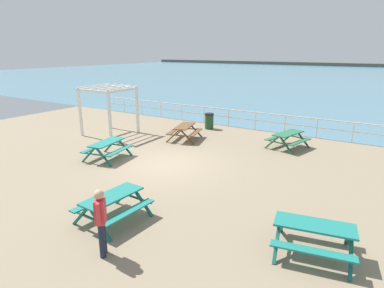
{
  "coord_description": "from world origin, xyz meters",
  "views": [
    {
      "loc": [
        7.82,
        -10.4,
        4.65
      ],
      "look_at": [
        0.78,
        0.8,
        0.8
      ],
      "focal_mm": 30.5,
      "sensor_mm": 36.0,
      "label": 1
    }
  ],
  "objects_px": {
    "lattice_pergola": "(109,99)",
    "picnic_table_far_right": "(314,231)",
    "picnic_table_mid_centre": "(113,201)",
    "picnic_table_near_right": "(288,137)",
    "visitor": "(101,219)",
    "picnic_table_near_left": "(185,129)",
    "picnic_table_far_left": "(107,146)",
    "litter_bin": "(209,121)"
  },
  "relations": [
    {
      "from": "picnic_table_far_right",
      "to": "litter_bin",
      "type": "relative_size",
      "value": 2.16
    },
    {
      "from": "picnic_table_far_left",
      "to": "visitor",
      "type": "relative_size",
      "value": 1.23
    },
    {
      "from": "picnic_table_far_left",
      "to": "picnic_table_far_right",
      "type": "xyz_separation_m",
      "value": [
        9.26,
        -2.41,
        0.0
      ]
    },
    {
      "from": "picnic_table_far_left",
      "to": "visitor",
      "type": "bearing_deg",
      "value": -144.7
    },
    {
      "from": "picnic_table_mid_centre",
      "to": "lattice_pergola",
      "type": "relative_size",
      "value": 0.69
    },
    {
      "from": "picnic_table_near_left",
      "to": "picnic_table_mid_centre",
      "type": "relative_size",
      "value": 1.14
    },
    {
      "from": "picnic_table_near_right",
      "to": "lattice_pergola",
      "type": "distance_m",
      "value": 9.81
    },
    {
      "from": "litter_bin",
      "to": "picnic_table_near_right",
      "type": "bearing_deg",
      "value": -16.04
    },
    {
      "from": "lattice_pergola",
      "to": "picnic_table_far_right",
      "type": "bearing_deg",
      "value": -25.89
    },
    {
      "from": "picnic_table_mid_centre",
      "to": "lattice_pergola",
      "type": "height_order",
      "value": "lattice_pergola"
    },
    {
      "from": "visitor",
      "to": "litter_bin",
      "type": "xyz_separation_m",
      "value": [
        -4.11,
        12.4,
        -0.47
      ]
    },
    {
      "from": "picnic_table_near_left",
      "to": "picnic_table_far_left",
      "type": "bearing_deg",
      "value": 149.87
    },
    {
      "from": "litter_bin",
      "to": "picnic_table_far_left",
      "type": "bearing_deg",
      "value": -97.92
    },
    {
      "from": "picnic_table_far_right",
      "to": "litter_bin",
      "type": "distance_m",
      "value": 12.76
    },
    {
      "from": "picnic_table_mid_centre",
      "to": "picnic_table_far_left",
      "type": "relative_size",
      "value": 0.92
    },
    {
      "from": "visitor",
      "to": "lattice_pergola",
      "type": "distance_m",
      "value": 11.74
    },
    {
      "from": "litter_bin",
      "to": "picnic_table_far_right",
      "type": "bearing_deg",
      "value": -49.75
    },
    {
      "from": "picnic_table_near_right",
      "to": "picnic_table_far_right",
      "type": "xyz_separation_m",
      "value": [
        3.01,
        -8.23,
        0.0
      ]
    },
    {
      "from": "picnic_table_mid_centre",
      "to": "picnic_table_far_left",
      "type": "height_order",
      "value": "same"
    },
    {
      "from": "picnic_table_near_left",
      "to": "picnic_table_far_right",
      "type": "height_order",
      "value": "same"
    },
    {
      "from": "picnic_table_far_left",
      "to": "picnic_table_far_right",
      "type": "height_order",
      "value": "same"
    },
    {
      "from": "picnic_table_far_left",
      "to": "lattice_pergola",
      "type": "distance_m",
      "value": 4.7
    },
    {
      "from": "picnic_table_near_right",
      "to": "litter_bin",
      "type": "bearing_deg",
      "value": 88.16
    },
    {
      "from": "picnic_table_far_left",
      "to": "lattice_pergola",
      "type": "xyz_separation_m",
      "value": [
        -3.11,
        3.22,
        1.41
      ]
    },
    {
      "from": "visitor",
      "to": "lattice_pergola",
      "type": "bearing_deg",
      "value": 97.36
    },
    {
      "from": "picnic_table_near_left",
      "to": "lattice_pergola",
      "type": "bearing_deg",
      "value": 90.29
    },
    {
      "from": "picnic_table_far_right",
      "to": "picnic_table_near_left",
      "type": "bearing_deg",
      "value": 128.88
    },
    {
      "from": "picnic_table_near_left",
      "to": "picnic_table_far_left",
      "type": "relative_size",
      "value": 1.05
    },
    {
      "from": "picnic_table_near_left",
      "to": "litter_bin",
      "type": "relative_size",
      "value": 2.26
    },
    {
      "from": "picnic_table_far_left",
      "to": "litter_bin",
      "type": "bearing_deg",
      "value": -17.98
    },
    {
      "from": "picnic_table_near_right",
      "to": "picnic_table_far_right",
      "type": "bearing_deg",
      "value": -145.69
    },
    {
      "from": "picnic_table_near_right",
      "to": "picnic_table_mid_centre",
      "type": "distance_m",
      "value": 9.83
    },
    {
      "from": "picnic_table_far_right",
      "to": "lattice_pergola",
      "type": "distance_m",
      "value": 13.67
    },
    {
      "from": "visitor",
      "to": "picnic_table_far_right",
      "type": "bearing_deg",
      "value": -4.6
    },
    {
      "from": "picnic_table_mid_centre",
      "to": "lattice_pergola",
      "type": "xyz_separation_m",
      "value": [
        -7.27,
        7.0,
        1.41
      ]
    },
    {
      "from": "picnic_table_near_left",
      "to": "lattice_pergola",
      "type": "xyz_separation_m",
      "value": [
        -4.24,
        -1.23,
        1.41
      ]
    },
    {
      "from": "picnic_table_near_right",
      "to": "lattice_pergola",
      "type": "bearing_deg",
      "value": 119.74
    },
    {
      "from": "picnic_table_mid_centre",
      "to": "litter_bin",
      "type": "height_order",
      "value": "litter_bin"
    },
    {
      "from": "picnic_table_far_left",
      "to": "litter_bin",
      "type": "relative_size",
      "value": 2.14
    },
    {
      "from": "picnic_table_near_right",
      "to": "litter_bin",
      "type": "height_order",
      "value": "litter_bin"
    },
    {
      "from": "picnic_table_near_right",
      "to": "visitor",
      "type": "xyz_separation_m",
      "value": [
        -1.11,
        -10.9,
        0.36
      ]
    },
    {
      "from": "picnic_table_mid_centre",
      "to": "picnic_table_far_right",
      "type": "relative_size",
      "value": 0.91
    }
  ]
}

